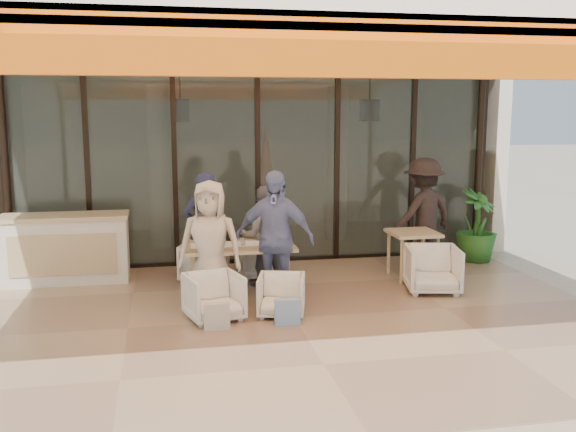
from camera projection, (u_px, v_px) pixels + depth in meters
name	position (u px, v px, depth m)	size (l,w,h in m)	color
ground	(294.00, 319.00, 7.93)	(70.00, 70.00, 0.00)	#C6B293
terrace_floor	(294.00, 319.00, 7.93)	(8.00, 6.00, 0.01)	tan
terrace_structure	(299.00, 48.00, 7.14)	(8.00, 6.00, 3.40)	silver
glass_storefront	(258.00, 169.00, 10.57)	(8.08, 0.10, 3.20)	#9EADA3
interior_block	(241.00, 127.00, 12.71)	(9.05, 3.62, 3.52)	silver
host_counter	(66.00, 248.00, 9.50)	(1.85, 0.65, 1.04)	silver
dining_table	(238.00, 248.00, 8.79)	(1.50, 0.90, 0.93)	tan
chair_far_left	(204.00, 259.00, 9.69)	(0.64, 0.60, 0.66)	white
chair_far_right	(259.00, 257.00, 9.85)	(0.65, 0.61, 0.67)	white
chair_near_left	(214.00, 295.00, 7.85)	(0.63, 0.59, 0.65)	white
chair_near_right	(281.00, 294.00, 8.01)	(0.57, 0.54, 0.59)	white
diner_navy	(205.00, 232.00, 9.12)	(0.62, 0.41, 1.70)	#1A1F39
diner_grey	(264.00, 237.00, 9.29)	(0.72, 0.56, 1.49)	slate
diner_cream	(210.00, 245.00, 8.25)	(0.82, 0.54, 1.68)	beige
diner_periwinkle	(274.00, 238.00, 8.40)	(1.05, 0.44, 1.80)	#6A79B0
tote_bag_cream	(217.00, 317.00, 7.49)	(0.30, 0.10, 0.34)	silver
tote_bag_blue	(287.00, 313.00, 7.65)	(0.30, 0.10, 0.34)	#99BFD8
side_table	(413.00, 238.00, 9.72)	(0.70, 0.70, 0.74)	tan
side_chair	(433.00, 267.00, 9.04)	(0.72, 0.67, 0.74)	white
standing_woman	(423.00, 213.00, 10.40)	(1.16, 0.67, 1.80)	black
potted_palm	(477.00, 226.00, 10.82)	(0.70, 0.70, 1.24)	#1E5919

